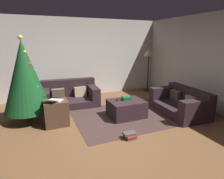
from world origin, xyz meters
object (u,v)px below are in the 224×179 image
book_stack (130,135)px  couch_left (70,95)px  ottoman (126,109)px  side_table (56,113)px  couch_right (181,103)px  corner_lamp (149,56)px  laptop (54,99)px  tv_remote (117,100)px  gift_box (126,98)px  christmas_tree (25,76)px

book_stack → couch_left: bearing=105.3°
ottoman → side_table: 1.71m
side_table → book_stack: size_ratio=2.15×
couch_right → couch_left: bearing=57.9°
couch_left → book_stack: (0.70, -2.54, -0.21)m
couch_left → side_table: (-0.56, -1.34, 0.01)m
side_table → corner_lamp: 4.13m
couch_right → laptop: 3.23m
ottoman → couch_left: bearing=126.9°
tv_remote → book_stack: tv_remote is taller
ottoman → side_table: bearing=173.8°
tv_remote → gift_box: bearing=10.7°
tv_remote → corner_lamp: corner_lamp is taller
ottoman → book_stack: 1.13m
side_table → couch_right: bearing=-9.7°
couch_right → christmas_tree: bearing=77.8°
couch_left → christmas_tree: christmas_tree is taller
couch_right → christmas_tree: size_ratio=0.79×
couch_right → gift_box: size_ratio=8.07×
gift_box → christmas_tree: bearing=163.7°
tv_remote → laptop: 1.54m
christmas_tree → book_stack: christmas_tree is taller
couch_left → laptop: laptop is taller
couch_left → ottoman: 1.90m
ottoman → corner_lamp: 2.93m
side_table → corner_lamp: corner_lamp is taller
tv_remote → book_stack: 1.24m
couch_right → tv_remote: bearing=77.5°
ottoman → side_table: size_ratio=1.50×
christmas_tree → corner_lamp: bearing=16.3°
corner_lamp → christmas_tree: bearing=-163.7°
laptop → gift_box: bearing=-2.9°
couch_left → gift_box: size_ratio=8.57×
laptop → book_stack: (1.28, -1.16, -0.56)m
christmas_tree → corner_lamp: (4.17, 1.22, 0.25)m
couch_right → christmas_tree: (-3.71, 1.07, 0.81)m
gift_box → ottoman: bearing=-105.4°
gift_box → couch_right: bearing=-15.7°
christmas_tree → laptop: (0.54, -0.58, -0.45)m
couch_left → tv_remote: size_ratio=10.53×
ottoman → tv_remote: tv_remote is taller
ottoman → book_stack: size_ratio=3.22×
couch_right → side_table: 3.18m
book_stack → christmas_tree: bearing=136.4°
christmas_tree → couch_right: bearing=-16.1°
christmas_tree → book_stack: (1.83, -1.74, -1.02)m
couch_right → laptop: laptop is taller
christmas_tree → gift_box: bearing=-16.3°
tv_remote → laptop: size_ratio=0.34×
side_table → laptop: size_ratio=1.21×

